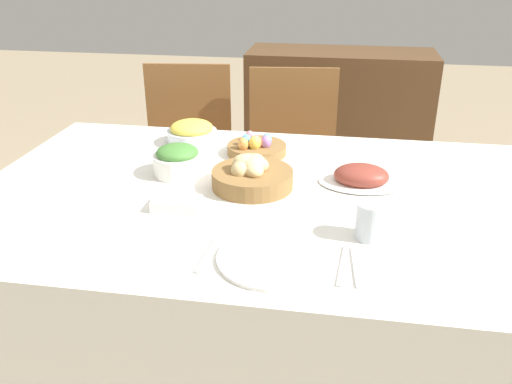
# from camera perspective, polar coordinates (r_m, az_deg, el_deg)

# --- Properties ---
(ground_plane) EXTENTS (12.00, 12.00, 0.00)m
(ground_plane) POSITION_cam_1_polar(r_m,az_deg,el_deg) (2.10, 1.00, -19.46)
(ground_plane) COLOR tan
(dining_table) EXTENTS (1.82, 1.14, 0.77)m
(dining_table) POSITION_cam_1_polar(r_m,az_deg,el_deg) (1.85, 1.09, -10.92)
(dining_table) COLOR silver
(dining_table) RESTS_ON ground
(chair_far_left) EXTENTS (0.47, 0.47, 0.93)m
(chair_far_left) POSITION_cam_1_polar(r_m,az_deg,el_deg) (2.69, -7.29, 3.75)
(chair_far_left) COLOR brown
(chair_far_left) RESTS_ON ground
(chair_far_center) EXTENTS (0.46, 0.46, 0.93)m
(chair_far_center) POSITION_cam_1_polar(r_m,az_deg,el_deg) (2.59, 3.82, 3.10)
(chair_far_center) COLOR brown
(chair_far_center) RESTS_ON ground
(sideboard) EXTENTS (1.12, 0.44, 0.87)m
(sideboard) POSITION_cam_1_polar(r_m,az_deg,el_deg) (3.50, 8.56, 7.43)
(sideboard) COLOR brown
(sideboard) RESTS_ON ground
(bread_basket) EXTENTS (0.25, 0.25, 0.11)m
(bread_basket) POSITION_cam_1_polar(r_m,az_deg,el_deg) (1.68, -0.45, 1.84)
(bread_basket) COLOR olive
(bread_basket) RESTS_ON dining_table
(egg_basket) EXTENTS (0.21, 0.21, 0.08)m
(egg_basket) POSITION_cam_1_polar(r_m,az_deg,el_deg) (1.95, 0.04, 4.72)
(egg_basket) COLOR olive
(egg_basket) RESTS_ON dining_table
(ham_platter) EXTENTS (0.27, 0.19, 0.07)m
(ham_platter) POSITION_cam_1_polar(r_m,az_deg,el_deg) (1.74, 11.01, 1.55)
(ham_platter) COLOR white
(ham_platter) RESTS_ON dining_table
(pineapple_bowl) EXTENTS (0.19, 0.19, 0.09)m
(pineapple_bowl) POSITION_cam_1_polar(r_m,az_deg,el_deg) (2.07, -6.77, 6.21)
(pineapple_bowl) COLOR silver
(pineapple_bowl) RESTS_ON dining_table
(green_salad_bowl) EXTENTS (0.16, 0.16, 0.10)m
(green_salad_bowl) POSITION_cam_1_polar(r_m,az_deg,el_deg) (1.79, -8.24, 3.32)
(green_salad_bowl) COLOR white
(green_salad_bowl) RESTS_ON dining_table
(dinner_plate) EXTENTS (0.28, 0.28, 0.01)m
(dinner_plate) POSITION_cam_1_polar(r_m,az_deg,el_deg) (1.31, 1.88, -6.99)
(dinner_plate) COLOR white
(dinner_plate) RESTS_ON dining_table
(fork) EXTENTS (0.02, 0.18, 0.00)m
(fork) POSITION_cam_1_polar(r_m,az_deg,el_deg) (1.34, -5.09, -6.46)
(fork) COLOR silver
(fork) RESTS_ON dining_table
(knife) EXTENTS (0.02, 0.18, 0.00)m
(knife) POSITION_cam_1_polar(r_m,az_deg,el_deg) (1.31, 9.06, -7.62)
(knife) COLOR silver
(knife) RESTS_ON dining_table
(spoon) EXTENTS (0.02, 0.18, 0.00)m
(spoon) POSITION_cam_1_polar(r_m,az_deg,el_deg) (1.31, 10.38, -7.70)
(spoon) COLOR silver
(spoon) RESTS_ON dining_table
(drinking_cup) EXTENTS (0.08, 0.08, 0.10)m
(drinking_cup) POSITION_cam_1_polar(r_m,az_deg,el_deg) (1.42, 11.99, -2.98)
(drinking_cup) COLOR silver
(drinking_cup) RESTS_ON dining_table
(butter_dish) EXTENTS (0.13, 0.08, 0.03)m
(butter_dish) POSITION_cam_1_polar(r_m,az_deg,el_deg) (1.56, -8.35, -1.27)
(butter_dish) COLOR white
(butter_dish) RESTS_ON dining_table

